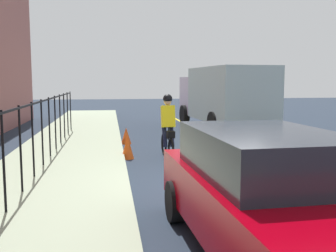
{
  "coord_description": "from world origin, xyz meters",
  "views": [
    {
      "loc": [
        -7.49,
        2.16,
        2.19
      ],
      "look_at": [
        2.61,
        0.66,
        1.0
      ],
      "focal_mm": 41.58,
      "sensor_mm": 36.0,
      "label": 1
    }
  ],
  "objects_px": {
    "parked_sedan_rear": "(268,193)",
    "box_truck_background": "(224,95)",
    "traffic_cone_far": "(128,147)",
    "traffic_cone_near": "(126,136)",
    "cyclist_lead": "(168,127)"
  },
  "relations": [
    {
      "from": "cyclist_lead",
      "to": "box_truck_background",
      "type": "distance_m",
      "value": 7.37
    },
    {
      "from": "parked_sedan_rear",
      "to": "traffic_cone_far",
      "type": "bearing_deg",
      "value": -170.08
    },
    {
      "from": "cyclist_lead",
      "to": "traffic_cone_far",
      "type": "height_order",
      "value": "cyclist_lead"
    },
    {
      "from": "cyclist_lead",
      "to": "traffic_cone_far",
      "type": "xyz_separation_m",
      "value": [
        0.2,
        1.12,
        -0.57
      ]
    },
    {
      "from": "parked_sedan_rear",
      "to": "traffic_cone_near",
      "type": "relative_size",
      "value": 7.75
    },
    {
      "from": "traffic_cone_far",
      "to": "traffic_cone_near",
      "type": "bearing_deg",
      "value": -1.51
    },
    {
      "from": "box_truck_background",
      "to": "traffic_cone_far",
      "type": "bearing_deg",
      "value": 138.32
    },
    {
      "from": "traffic_cone_far",
      "to": "cyclist_lead",
      "type": "bearing_deg",
      "value": -100.34
    },
    {
      "from": "cyclist_lead",
      "to": "traffic_cone_far",
      "type": "distance_m",
      "value": 1.27
    },
    {
      "from": "cyclist_lead",
      "to": "traffic_cone_near",
      "type": "xyz_separation_m",
      "value": [
        2.83,
        1.05,
        -0.62
      ]
    },
    {
      "from": "cyclist_lead",
      "to": "box_truck_background",
      "type": "bearing_deg",
      "value": -31.27
    },
    {
      "from": "traffic_cone_near",
      "to": "traffic_cone_far",
      "type": "bearing_deg",
      "value": 178.49
    },
    {
      "from": "box_truck_background",
      "to": "traffic_cone_near",
      "type": "relative_size",
      "value": 11.93
    },
    {
      "from": "parked_sedan_rear",
      "to": "box_truck_background",
      "type": "distance_m",
      "value": 13.12
    },
    {
      "from": "parked_sedan_rear",
      "to": "box_truck_background",
      "type": "relative_size",
      "value": 0.65
    }
  ]
}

